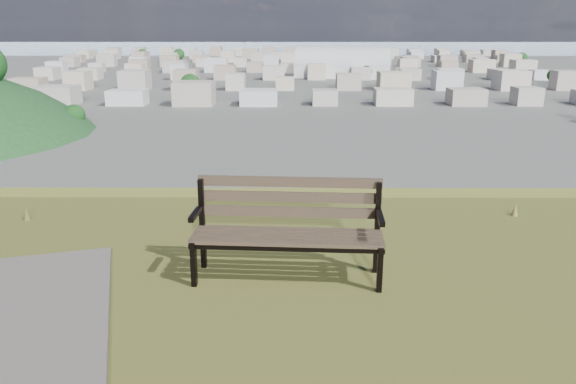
{
  "coord_description": "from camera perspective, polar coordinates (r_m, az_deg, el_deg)",
  "views": [
    {
      "loc": [
        -0.54,
        -3.76,
        27.38
      ],
      "look_at": [
        -0.57,
        3.27,
        25.3
      ],
      "focal_mm": 35.0,
      "sensor_mm": 36.0,
      "label": 1
    }
  ],
  "objects": [
    {
      "name": "city_trees",
      "position": [
        324.58,
        -4.45,
        12.47
      ],
      "size": [
        406.52,
        387.2,
        9.98
      ],
      "color": "#35281A",
      "rests_on": "ground"
    },
    {
      "name": "grass_tufts",
      "position": [
        4.04,
        6.21,
        -17.7
      ],
      "size": [
        12.49,
        7.38,
        0.28
      ],
      "color": "brown",
      "rests_on": "hilltop_mesa"
    },
    {
      "name": "bay_water",
      "position": [
        904.17,
        0.26,
        14.77
      ],
      "size": [
        2400.0,
        700.0,
        0.12
      ],
      "primitive_type": "cube",
      "color": "#95A7BE",
      "rests_on": "ground"
    },
    {
      "name": "city_blocks",
      "position": [
        398.92,
        0.31,
        13.07
      ],
      "size": [
        395.0,
        361.0,
        7.0
      ],
      "color": "beige",
      "rests_on": "ground"
    },
    {
      "name": "park_bench",
      "position": [
        5.45,
        -0.01,
        -3.25
      ],
      "size": [
        1.86,
        0.7,
        0.95
      ],
      "rotation": [
        0.0,
        0.0,
        -0.06
      ],
      "color": "#483A2A",
      "rests_on": "hilltop_mesa"
    },
    {
      "name": "far_hills",
      "position": [
        1407.98,
        -2.33,
        16.41
      ],
      "size": [
        2050.0,
        340.0,
        60.0
      ],
      "color": "#A1B4C8",
      "rests_on": "ground"
    },
    {
      "name": "arena",
      "position": [
        319.11,
        5.64,
        12.42
      ],
      "size": [
        54.74,
        31.61,
        21.71
      ],
      "rotation": [
        0.0,
        0.0,
        -0.2
      ],
      "color": "silver",
      "rests_on": "ground"
    }
  ]
}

